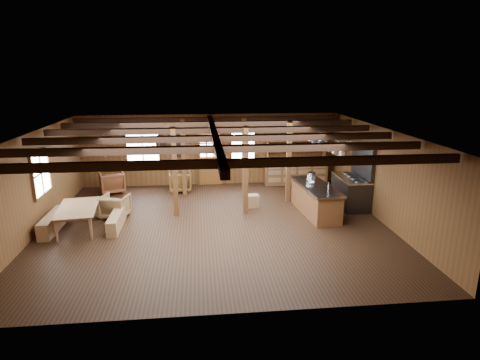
{
  "coord_description": "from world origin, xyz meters",
  "views": [
    {
      "loc": [
        -0.44,
        -11.1,
        4.44
      ],
      "look_at": [
        0.79,
        0.71,
        1.18
      ],
      "focal_mm": 30.0,
      "sensor_mm": 36.0,
      "label": 1
    }
  ],
  "objects_px": {
    "kitchen_island": "(315,199)",
    "armchair_b": "(180,181)",
    "commercial_range": "(353,187)",
    "armchair_a": "(112,182)",
    "armchair_c": "(115,206)",
    "dining_table": "(80,218)"
  },
  "relations": [
    {
      "from": "armchair_b",
      "to": "armchair_c",
      "type": "bearing_deg",
      "value": 50.65
    },
    {
      "from": "armchair_a",
      "to": "kitchen_island",
      "type": "bearing_deg",
      "value": 137.02
    },
    {
      "from": "armchair_a",
      "to": "armchair_b",
      "type": "height_order",
      "value": "armchair_a"
    },
    {
      "from": "commercial_range",
      "to": "dining_table",
      "type": "xyz_separation_m",
      "value": [
        -8.54,
        -1.14,
        -0.34
      ]
    },
    {
      "from": "kitchen_island",
      "to": "armchair_c",
      "type": "xyz_separation_m",
      "value": [
        -6.28,
        0.32,
        -0.12
      ]
    },
    {
      "from": "armchair_b",
      "to": "armchair_c",
      "type": "distance_m",
      "value": 3.25
    },
    {
      "from": "kitchen_island",
      "to": "armchair_a",
      "type": "bearing_deg",
      "value": 151.36
    },
    {
      "from": "armchair_b",
      "to": "commercial_range",
      "type": "bearing_deg",
      "value": 153.96
    },
    {
      "from": "kitchen_island",
      "to": "dining_table",
      "type": "relative_size",
      "value": 1.36
    },
    {
      "from": "dining_table",
      "to": "armchair_a",
      "type": "bearing_deg",
      "value": -10.29
    },
    {
      "from": "kitchen_island",
      "to": "armchair_c",
      "type": "bearing_deg",
      "value": 172.06
    },
    {
      "from": "kitchen_island",
      "to": "commercial_range",
      "type": "xyz_separation_m",
      "value": [
        1.45,
        0.57,
        0.2
      ]
    },
    {
      "from": "dining_table",
      "to": "armchair_b",
      "type": "height_order",
      "value": "armchair_b"
    },
    {
      "from": "kitchen_island",
      "to": "armchair_b",
      "type": "relative_size",
      "value": 3.13
    },
    {
      "from": "armchair_b",
      "to": "armchair_c",
      "type": "relative_size",
      "value": 1.03
    },
    {
      "from": "kitchen_island",
      "to": "commercial_range",
      "type": "distance_m",
      "value": 1.57
    },
    {
      "from": "armchair_c",
      "to": "dining_table",
      "type": "bearing_deg",
      "value": 60.55
    },
    {
      "from": "commercial_range",
      "to": "armchair_a",
      "type": "bearing_deg",
      "value": 163.73
    },
    {
      "from": "armchair_c",
      "to": "commercial_range",
      "type": "bearing_deg",
      "value": -164.62
    },
    {
      "from": "commercial_range",
      "to": "armchair_c",
      "type": "height_order",
      "value": "commercial_range"
    },
    {
      "from": "armchair_a",
      "to": "armchair_b",
      "type": "distance_m",
      "value": 2.52
    },
    {
      "from": "kitchen_island",
      "to": "commercial_range",
      "type": "height_order",
      "value": "commercial_range"
    }
  ]
}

